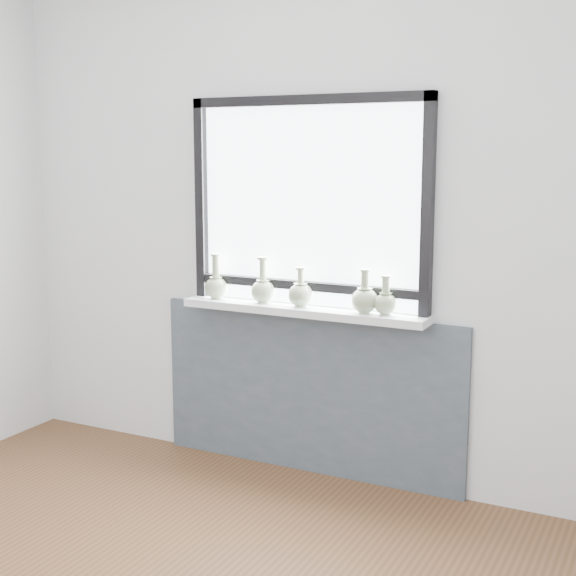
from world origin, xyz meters
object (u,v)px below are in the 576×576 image
at_px(windowsill, 302,310).
at_px(vase_e, 386,302).
at_px(vase_b, 263,289).
at_px(vase_c, 301,293).
at_px(vase_d, 365,299).
at_px(vase_a, 216,285).

relative_size(windowsill, vase_e, 6.91).
distance_m(vase_b, vase_c, 0.22).
bearing_deg(vase_e, windowsill, -180.00).
bearing_deg(vase_c, vase_d, -1.21).
xyz_separation_m(vase_b, vase_e, (0.68, -0.01, -0.01)).
bearing_deg(windowsill, vase_d, -1.35).
bearing_deg(vase_b, vase_a, -179.46).
bearing_deg(vase_d, vase_c, 178.79).
xyz_separation_m(vase_c, vase_e, (0.45, 0.00, -0.00)).
relative_size(vase_c, vase_e, 1.05).
bearing_deg(vase_d, vase_a, 179.12).
bearing_deg(vase_b, windowsill, -1.93).
xyz_separation_m(vase_a, vase_c, (0.50, -0.01, -0.01)).
bearing_deg(windowsill, vase_b, 178.07).
height_order(windowsill, vase_b, vase_b).
bearing_deg(windowsill, vase_a, 179.43).
relative_size(vase_a, vase_c, 1.20).
distance_m(windowsill, vase_d, 0.35).
xyz_separation_m(vase_a, vase_d, (0.85, -0.01, -0.00)).
bearing_deg(vase_c, vase_e, 0.09).
distance_m(windowsill, vase_a, 0.52).
distance_m(vase_b, vase_d, 0.57).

